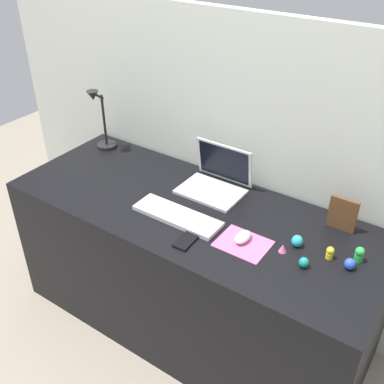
# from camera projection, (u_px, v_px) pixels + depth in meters

# --- Properties ---
(ground_plane) EXTENTS (6.00, 6.00, 0.00)m
(ground_plane) POSITION_uv_depth(u_px,v_px,m) (192.00, 320.00, 2.49)
(ground_plane) COLOR gray
(back_wall) EXTENTS (2.97, 0.05, 1.54)m
(back_wall) POSITION_uv_depth(u_px,v_px,m) (234.00, 168.00, 2.34)
(back_wall) COLOR beige
(back_wall) RESTS_ON ground_plane
(desk) EXTENTS (1.77, 0.69, 0.74)m
(desk) POSITION_uv_depth(u_px,v_px,m) (192.00, 269.00, 2.29)
(desk) COLOR black
(desk) RESTS_ON ground_plane
(laptop) EXTENTS (0.30, 0.24, 0.21)m
(laptop) POSITION_uv_depth(u_px,v_px,m) (217.00, 179.00, 2.21)
(laptop) COLOR silver
(laptop) RESTS_ON desk
(keyboard) EXTENTS (0.41, 0.13, 0.02)m
(keyboard) POSITION_uv_depth(u_px,v_px,m) (177.00, 216.00, 2.03)
(keyboard) COLOR silver
(keyboard) RESTS_ON desk
(mousepad) EXTENTS (0.21, 0.17, 0.00)m
(mousepad) POSITION_uv_depth(u_px,v_px,m) (243.00, 244.00, 1.88)
(mousepad) COLOR pink
(mousepad) RESTS_ON desk
(mouse) EXTENTS (0.06, 0.10, 0.03)m
(mouse) POSITION_uv_depth(u_px,v_px,m) (243.00, 237.00, 1.88)
(mouse) COLOR silver
(mouse) RESTS_ON mousepad
(cell_phone) EXTENTS (0.07, 0.13, 0.01)m
(cell_phone) POSITION_uv_depth(u_px,v_px,m) (187.00, 240.00, 1.89)
(cell_phone) COLOR black
(cell_phone) RESTS_ON desk
(desk_lamp) EXTENTS (0.11, 0.15, 0.35)m
(desk_lamp) POSITION_uv_depth(u_px,v_px,m) (101.00, 121.00, 2.50)
(desk_lamp) COLOR black
(desk_lamp) RESTS_ON desk
(picture_frame) EXTENTS (0.12, 0.02, 0.15)m
(picture_frame) POSITION_uv_depth(u_px,v_px,m) (343.00, 214.00, 1.92)
(picture_frame) COLOR brown
(picture_frame) RESTS_ON desk
(toy_figurine_pink) EXTENTS (0.03, 0.03, 0.04)m
(toy_figurine_pink) POSITION_uv_depth(u_px,v_px,m) (283.00, 248.00, 1.83)
(toy_figurine_pink) COLOR pink
(toy_figurine_pink) RESTS_ON desk
(toy_figurine_green) EXTENTS (0.04, 0.04, 0.07)m
(toy_figurine_green) POSITION_uv_depth(u_px,v_px,m) (359.00, 254.00, 1.77)
(toy_figurine_green) COLOR green
(toy_figurine_green) RESTS_ON desk
(toy_figurine_cyan) EXTENTS (0.05, 0.05, 0.05)m
(toy_figurine_cyan) POSITION_uv_depth(u_px,v_px,m) (297.00, 241.00, 1.85)
(toy_figurine_cyan) COLOR #28B7CC
(toy_figurine_cyan) RESTS_ON desk
(toy_figurine_yellow) EXTENTS (0.03, 0.03, 0.05)m
(toy_figurine_yellow) POSITION_uv_depth(u_px,v_px,m) (330.00, 253.00, 1.79)
(toy_figurine_yellow) COLOR yellow
(toy_figurine_yellow) RESTS_ON desk
(toy_figurine_teal) EXTENTS (0.04, 0.04, 0.04)m
(toy_figurine_teal) POSITION_uv_depth(u_px,v_px,m) (304.00, 262.00, 1.75)
(toy_figurine_teal) COLOR teal
(toy_figurine_teal) RESTS_ON desk
(toy_figurine_blue) EXTENTS (0.04, 0.04, 0.05)m
(toy_figurine_blue) POSITION_uv_depth(u_px,v_px,m) (350.00, 264.00, 1.74)
(toy_figurine_blue) COLOR blue
(toy_figurine_blue) RESTS_ON desk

